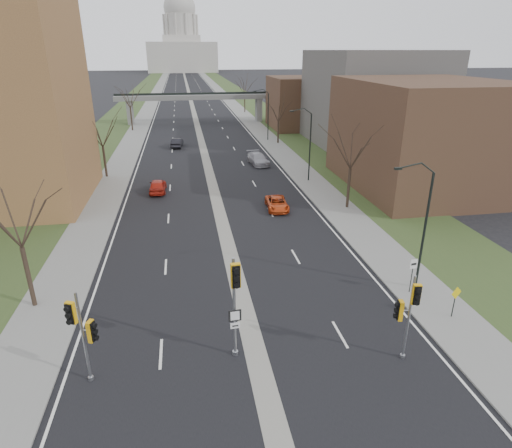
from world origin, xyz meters
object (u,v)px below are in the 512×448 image
object	(u,v)px
speed_limit_sign	(413,270)
signal_pole_left	(82,327)
warning_sign	(455,297)
car_right_mid	(258,159)
signal_pole_median	(235,293)
car_right_near	(277,203)
car_left_far	(177,143)
signal_pole_right	(408,308)
car_left_near	(158,186)

from	to	relation	value
speed_limit_sign	signal_pole_left	bearing A→B (deg)	-172.43
warning_sign	car_right_mid	world-z (taller)	warning_sign
signal_pole_median	car_right_near	xyz separation A→B (m)	(6.91, 21.87, -3.38)
signal_pole_median	car_right_near	distance (m)	23.18
signal_pole_left	speed_limit_sign	distance (m)	20.02
car_left_far	warning_sign	bearing A→B (deg)	114.08
signal_pole_left	car_right_near	distance (m)	26.64
signal_pole_right	car_right_near	distance (m)	23.60
signal_pole_median	car_right_near	bearing A→B (deg)	68.58
car_left_far	car_right_near	distance (m)	33.54
speed_limit_sign	car_right_mid	world-z (taller)	speed_limit_sign
signal_pole_median	car_left_far	bearing A→B (deg)	89.42
signal_pole_median	car_left_far	size ratio (longest dim) A/B	1.25
signal_pole_right	car_right_mid	world-z (taller)	signal_pole_right
signal_pole_left	car_left_far	world-z (taller)	signal_pole_left
signal_pole_right	car_right_near	bearing A→B (deg)	104.69
signal_pole_right	car_right_mid	xyz separation A→B (m)	(-0.27, 41.81, -2.42)
warning_sign	signal_pole_median	bearing A→B (deg)	168.61
signal_pole_median	car_left_near	distance (m)	30.26
signal_pole_right	signal_pole_median	bearing A→B (deg)	-179.39
speed_limit_sign	car_left_near	size ratio (longest dim) A/B	0.54
signal_pole_median	car_left_near	xyz separation A→B (m)	(-5.24, 29.63, -3.24)
signal_pole_right	warning_sign	distance (m)	5.94
car_left_near	car_right_near	size ratio (longest dim) A/B	1.01
signal_pole_right	car_right_near	xyz separation A→B (m)	(-1.51, 23.41, -2.59)
signal_pole_median	signal_pole_left	bearing A→B (deg)	-179.11
signal_pole_left	signal_pole_median	distance (m)	7.22
car_right_near	car_right_mid	size ratio (longest dim) A/B	0.81
signal_pole_left	signal_pole_right	xyz separation A→B (m)	(15.58, -0.94, -0.04)
car_left_near	signal_pole_right	bearing A→B (deg)	114.93
signal_pole_median	signal_pole_right	world-z (taller)	signal_pole_median
car_left_near	car_right_near	distance (m)	14.42
car_left_far	car_right_near	world-z (taller)	car_left_far
speed_limit_sign	car_left_far	xyz separation A→B (m)	(-15.27, 49.37, -1.03)
signal_pole_left	car_right_near	size ratio (longest dim) A/B	1.12
signal_pole_median	signal_pole_right	xyz separation A→B (m)	(8.42, -1.54, -0.79)
signal_pole_right	speed_limit_sign	bearing A→B (deg)	69.35
speed_limit_sign	car_right_mid	distance (m)	36.00
signal_pole_left	speed_limit_sign	world-z (taller)	signal_pole_left
car_right_near	car_right_mid	xyz separation A→B (m)	(1.24, 18.40, 0.18)
signal_pole_right	speed_limit_sign	world-z (taller)	signal_pole_right
car_right_mid	signal_pole_right	bearing A→B (deg)	-96.83
signal_pole_median	car_right_mid	bearing A→B (deg)	74.67
car_left_far	car_right_mid	distance (m)	17.67
signal_pole_median	car_right_mid	size ratio (longest dim) A/B	1.05
car_left_near	speed_limit_sign	bearing A→B (deg)	125.95
car_left_far	signal_pole_right	bearing A→B (deg)	108.50
speed_limit_sign	warning_sign	xyz separation A→B (m)	(1.10, -3.07, -0.33)
signal_pole_right	car_right_mid	bearing A→B (deg)	101.36
signal_pole_left	warning_sign	xyz separation A→B (m)	(20.41, 2.04, -1.79)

